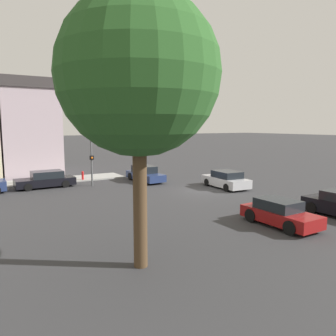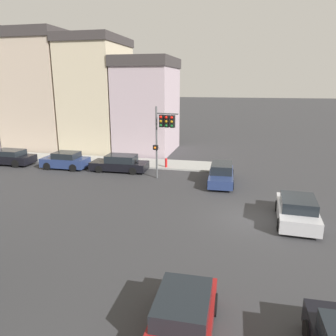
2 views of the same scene
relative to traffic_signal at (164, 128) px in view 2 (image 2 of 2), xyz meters
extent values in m
plane|color=#333335|center=(-6.43, -6.50, -3.93)|extent=(300.00, 300.00, 0.00)
cube|color=#B29EA8|center=(10.01, 4.11, 0.39)|extent=(7.45, 5.39, 8.64)
cube|color=#383333|center=(10.01, 4.11, 5.21)|extent=(7.75, 5.61, 1.01)
cube|color=beige|center=(10.18, 9.78, 1.55)|extent=(7.80, 5.62, 10.97)
cube|color=#383333|center=(10.18, 9.78, 7.46)|extent=(8.12, 5.85, 0.85)
cube|color=#BCA893|center=(9.89, 16.14, 1.81)|extent=(7.22, 6.62, 11.49)
cube|color=#383333|center=(9.89, 16.14, 8.07)|extent=(7.51, 6.89, 1.02)
cylinder|color=#515456|center=(0.16, 0.59, -1.19)|extent=(0.14, 0.14, 5.49)
cylinder|color=#515456|center=(-0.01, -0.26, 1.05)|extent=(0.42, 1.73, 0.10)
cube|color=black|center=(0.08, 0.17, 0.50)|extent=(0.35, 0.35, 0.90)
sphere|color=red|center=(-0.11, 0.20, 0.80)|extent=(0.20, 0.20, 0.20)
sphere|color=#99660F|center=(-0.11, 0.20, 0.50)|extent=(0.20, 0.20, 0.20)
sphere|color=#0F511E|center=(-0.11, 0.20, 0.20)|extent=(0.20, 0.20, 0.20)
cube|color=black|center=(-0.01, -0.26, 0.50)|extent=(0.35, 0.35, 0.90)
sphere|color=red|center=(-0.19, -0.23, 0.80)|extent=(0.20, 0.20, 0.20)
sphere|color=#99660F|center=(-0.19, -0.23, 0.50)|extent=(0.20, 0.20, 0.20)
sphere|color=#0F511E|center=(-0.19, -0.23, 0.20)|extent=(0.20, 0.20, 0.20)
cube|color=black|center=(-0.09, -0.69, 0.50)|extent=(0.35, 0.35, 0.90)
sphere|color=red|center=(-0.27, -0.65, 0.80)|extent=(0.20, 0.20, 0.20)
sphere|color=#99660F|center=(-0.27, -0.65, 0.50)|extent=(0.20, 0.20, 0.20)
sphere|color=#0F511E|center=(-0.27, -0.65, 0.20)|extent=(0.20, 0.20, 0.20)
cube|color=black|center=(-0.02, 0.63, -1.49)|extent=(0.28, 0.38, 0.35)
sphere|color=orange|center=(-0.16, 0.65, -1.49)|extent=(0.18, 0.18, 0.18)
cube|color=navy|center=(-0.07, -4.35, -3.43)|extent=(4.73, 1.89, 0.63)
cube|color=black|center=(0.12, -4.34, -2.80)|extent=(2.48, 1.59, 0.62)
cylinder|color=black|center=(-1.48, -5.20, -3.59)|extent=(0.69, 0.25, 0.68)
cylinder|color=black|center=(-1.54, -3.61, -3.59)|extent=(0.69, 0.25, 0.68)
cylinder|color=black|center=(1.41, -5.09, -3.59)|extent=(0.69, 0.25, 0.68)
cylinder|color=black|center=(1.34, -3.50, -3.59)|extent=(0.69, 0.25, 0.68)
cube|color=maroon|center=(-15.66, -4.27, -3.43)|extent=(4.08, 1.76, 0.62)
cube|color=black|center=(-15.49, -4.27, -2.85)|extent=(2.13, 1.53, 0.54)
cylinder|color=black|center=(-14.39, -5.06, -3.58)|extent=(0.71, 0.23, 0.71)
cylinder|color=black|center=(-14.40, -3.45, -3.58)|extent=(0.71, 0.23, 0.71)
cylinder|color=black|center=(-14.97, -7.79, -3.60)|extent=(0.66, 0.23, 0.66)
cube|color=#B7B7BC|center=(-6.20, -8.71, -3.41)|extent=(4.43, 2.16, 0.69)
cube|color=black|center=(-6.38, -8.70, -2.79)|extent=(2.34, 1.82, 0.55)
cylinder|color=black|center=(-4.81, -7.87, -3.62)|extent=(0.64, 0.25, 0.62)
cylinder|color=black|center=(-4.91, -9.69, -3.62)|extent=(0.64, 0.25, 0.62)
cylinder|color=black|center=(-7.49, -7.73, -3.62)|extent=(0.64, 0.25, 0.62)
cylinder|color=black|center=(-7.59, -9.55, -3.62)|extent=(0.64, 0.25, 0.62)
cube|color=black|center=(1.48, 4.17, -3.45)|extent=(1.95, 4.72, 0.63)
cube|color=black|center=(1.49, 3.98, -2.84)|extent=(1.68, 2.47, 0.58)
cylinder|color=black|center=(0.58, 5.60, -3.63)|extent=(0.23, 0.61, 0.61)
cylinder|color=black|center=(2.33, 5.63, -3.63)|extent=(0.23, 0.61, 0.61)
cylinder|color=black|center=(0.64, 2.70, -3.63)|extent=(0.23, 0.61, 0.61)
cylinder|color=black|center=(2.39, 2.73, -3.63)|extent=(0.23, 0.61, 0.61)
cube|color=navy|center=(1.33, 9.05, -3.38)|extent=(1.88, 3.90, 0.74)
cube|color=black|center=(1.33, 8.90, -2.76)|extent=(1.65, 2.03, 0.50)
cylinder|color=black|center=(0.46, 10.26, -3.61)|extent=(0.22, 0.64, 0.64)
cylinder|color=black|center=(2.21, 10.25, -3.61)|extent=(0.22, 0.64, 0.64)
cylinder|color=black|center=(0.45, 7.85, -3.61)|extent=(0.22, 0.64, 0.64)
cylinder|color=black|center=(2.20, 7.84, -3.61)|extent=(0.22, 0.64, 0.64)
cube|color=black|center=(1.47, 14.81, -3.39)|extent=(2.00, 4.78, 0.69)
cube|color=black|center=(1.47, 14.62, -2.82)|extent=(1.71, 2.51, 0.46)
cylinder|color=black|center=(2.39, 16.25, -3.58)|extent=(0.24, 0.71, 0.70)
cylinder|color=black|center=(0.55, 13.37, -3.58)|extent=(0.24, 0.71, 0.70)
cylinder|color=black|center=(2.31, 13.32, -3.58)|extent=(0.24, 0.71, 0.70)
cylinder|color=red|center=(3.12, 0.54, -3.56)|extent=(0.20, 0.20, 0.75)
sphere|color=red|center=(3.12, 0.54, -3.12)|extent=(0.22, 0.22, 0.22)
camera|label=1|loc=(-26.78, 9.03, 1.21)|focal=35.00mm
camera|label=2|loc=(-23.43, -5.62, 3.26)|focal=35.00mm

